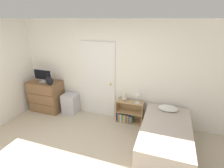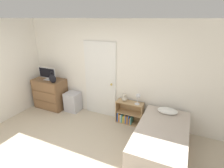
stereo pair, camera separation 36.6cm
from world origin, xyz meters
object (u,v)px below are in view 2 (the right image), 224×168
at_px(tv, 47,73).
at_px(storage_bin, 73,102).
at_px(dresser, 50,93).
at_px(teddy_bear, 124,98).
at_px(bed, 161,141).
at_px(handbag, 53,79).
at_px(desk_lamp, 138,97).
at_px(bookshelf, 128,115).

relative_size(tv, storage_bin, 1.03).
bearing_deg(dresser, tv, -73.89).
xyz_separation_m(dresser, storage_bin, (0.74, 0.08, -0.17)).
height_order(teddy_bear, bed, teddy_bear).
height_order(handbag, storage_bin, handbag).
xyz_separation_m(storage_bin, teddy_bear, (1.56, 0.05, 0.40)).
xyz_separation_m(desk_lamp, bed, (0.71, -0.73, -0.51)).
relative_size(handbag, storage_bin, 0.58).
bearing_deg(storage_bin, desk_lamp, 0.44).
bearing_deg(desk_lamp, handbag, -173.45).
bearing_deg(storage_bin, bookshelf, 1.96).
xyz_separation_m(storage_bin, bed, (2.63, -0.72, 0.01)).
bearing_deg(handbag, storage_bin, 31.45).
distance_m(bookshelf, bed, 1.24).
xyz_separation_m(tv, handbag, (0.32, -0.15, -0.07)).
height_order(storage_bin, bed, bed).
distance_m(dresser, storage_bin, 0.76).
relative_size(teddy_bear, bed, 0.11).
xyz_separation_m(handbag, desk_lamp, (2.34, 0.27, -0.21)).
relative_size(handbag, teddy_bear, 1.57).
bearing_deg(handbag, bookshelf, 8.48).
bearing_deg(bookshelf, tv, -176.08).
relative_size(teddy_bear, desk_lamp, 0.71).
bearing_deg(teddy_bear, desk_lamp, -6.28).
height_order(bookshelf, desk_lamp, desk_lamp).
relative_size(dresser, bed, 0.50).
height_order(desk_lamp, bed, desk_lamp).
distance_m(storage_bin, teddy_bear, 1.61).
bearing_deg(teddy_bear, tv, -175.95).
bearing_deg(dresser, bookshelf, 3.30).
height_order(bookshelf, bed, bed).
height_order(teddy_bear, desk_lamp, desk_lamp).
bearing_deg(dresser, teddy_bear, 3.39).
xyz_separation_m(teddy_bear, bed, (1.07, -0.77, -0.39)).
height_order(dresser, bed, dresser).
relative_size(tv, teddy_bear, 2.78).
bearing_deg(teddy_bear, bed, -35.77).
bearing_deg(bed, dresser, 169.35).
bearing_deg(handbag, dresser, 152.01).
bearing_deg(storage_bin, tv, -171.62).
distance_m(desk_lamp, bed, 1.14).
distance_m(teddy_bear, desk_lamp, 0.38).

